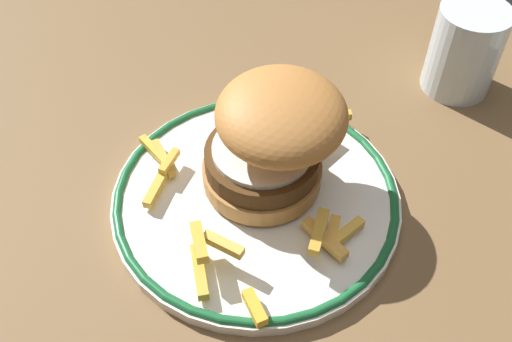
# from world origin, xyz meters

# --- Properties ---
(ground_plane) EXTENTS (1.37, 0.87, 0.04)m
(ground_plane) POSITION_xyz_m (0.00, 0.00, -0.02)
(ground_plane) COLOR brown
(dinner_plate) EXTENTS (0.26, 0.26, 0.02)m
(dinner_plate) POSITION_xyz_m (-0.02, -0.02, 0.01)
(dinner_plate) COLOR white
(dinner_plate) RESTS_ON ground_plane
(burger) EXTENTS (0.16, 0.16, 0.11)m
(burger) POSITION_xyz_m (-0.02, 0.01, 0.07)
(burger) COLOR #B87C3F
(burger) RESTS_ON dinner_plate
(fries_pile) EXTENTS (0.22, 0.24, 0.03)m
(fries_pile) POSITION_xyz_m (-0.01, -0.02, 0.02)
(fries_pile) COLOR gold
(fries_pile) RESTS_ON dinner_plate
(water_glass) EXTENTS (0.07, 0.07, 0.09)m
(water_glass) POSITION_xyz_m (0.01, 0.25, 0.04)
(water_glass) COLOR silver
(water_glass) RESTS_ON ground_plane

